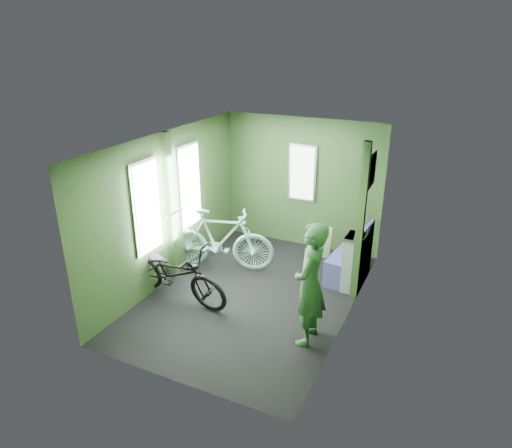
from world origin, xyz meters
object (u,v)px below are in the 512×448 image
(bicycle_mint, at_px, (221,269))
(bench_seat, at_px, (349,264))
(waste_box, at_px, (353,263))
(bicycle_black, at_px, (176,300))
(passenger, at_px, (310,284))

(bicycle_mint, distance_m, bench_seat, 2.07)
(bicycle_mint, xyz_separation_m, waste_box, (2.09, 0.29, 0.44))
(bicycle_black, height_order, bicycle_mint, bicycle_mint)
(bicycle_black, xyz_separation_m, bicycle_mint, (0.12, 1.11, 0.00))
(bicycle_black, distance_m, bench_seat, 2.69)
(bicycle_black, distance_m, bicycle_mint, 1.12)
(bicycle_mint, height_order, waste_box, waste_box)
(bicycle_black, relative_size, bench_seat, 1.95)
(bench_seat, bearing_deg, bicycle_black, -136.69)
(waste_box, bearing_deg, bench_seat, 113.74)
(waste_box, bearing_deg, passenger, -97.20)
(bicycle_mint, relative_size, waste_box, 1.99)
(bench_seat, bearing_deg, waste_box, -61.46)
(bicycle_black, xyz_separation_m, passenger, (2.02, -0.06, 0.80))
(bicycle_black, xyz_separation_m, waste_box, (2.21, 1.40, 0.44))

